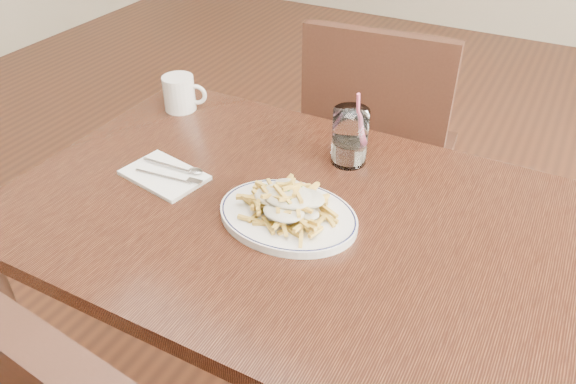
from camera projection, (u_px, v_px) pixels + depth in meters
The scene contains 8 objects.
table at pixel (287, 236), 1.24m from camera, with size 1.20×0.80×0.75m.
chair_far at pixel (378, 144), 1.82m from camera, with size 0.47×0.47×0.95m.
fries_plate at pixel (288, 216), 1.15m from camera, with size 0.35×0.32×0.02m.
loaded_fries at pixel (288, 200), 1.13m from camera, with size 0.21×0.17×0.06m.
napkin at pixel (164, 175), 1.28m from camera, with size 0.19×0.12×0.01m, color white.
cutlery at pixel (165, 171), 1.28m from camera, with size 0.18×0.08×0.01m.
water_glass at pixel (350, 140), 1.31m from camera, with size 0.08×0.08×0.18m.
coffee_mug at pixel (180, 93), 1.53m from camera, with size 0.12×0.09×0.10m.
Camera 1 is at (0.45, -0.84, 1.47)m, focal length 35.00 mm.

